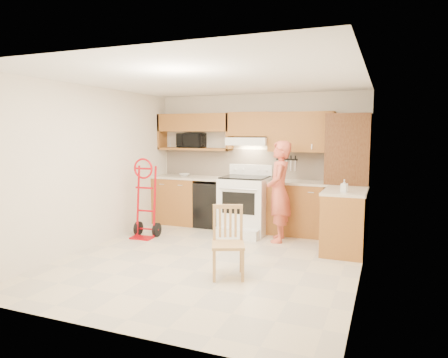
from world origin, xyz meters
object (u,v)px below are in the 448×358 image
Objects in this scene: range at (244,200)px; microwave at (192,141)px; person at (279,191)px; hand_truck at (144,202)px; dining_chair at (228,242)px.

microwave is at bearing 159.98° from range.
person reaches higher than hand_truck.
microwave reaches higher than hand_truck.
dining_chair is at bearing -58.31° from microwave.
dining_chair is at bearing -15.97° from person.
microwave reaches higher than dining_chair.
hand_truck is (-1.49, -0.90, 0.01)m from range.
microwave reaches higher than range.
microwave is 0.43× the size of range.
hand_truck is 2.40m from dining_chair.
range is at bearing -122.84° from person.
microwave is 3.40m from dining_chair.
hand_truck is (-2.19, -0.62, -0.22)m from person.
hand_truck is at bearing -148.68° from range.
range is at bearing 81.51° from dining_chair.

